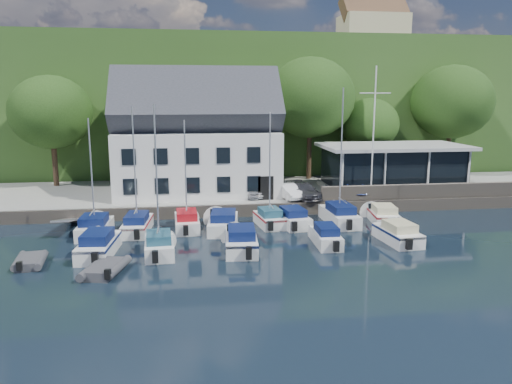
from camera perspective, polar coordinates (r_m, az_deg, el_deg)
ground at (r=30.44m, az=7.65°, el=-7.53°), size 180.00×180.00×0.00m
quay at (r=46.85m, az=1.96°, el=-0.18°), size 60.00×13.00×1.00m
quay_face at (r=40.61m, az=3.53°, el=-1.97°), size 60.00×0.30×1.00m
hillside at (r=90.12m, az=-2.93°, el=10.05°), size 160.00×75.00×16.00m
field_patch at (r=99.25m, az=1.36°, el=14.86°), size 50.00×30.00×0.30m
farmhouse at (r=85.81m, az=13.18°, el=17.82°), size 10.40×7.00×8.20m
harbor_building at (r=44.47m, az=-6.73°, el=5.46°), size 14.40×8.20×8.70m
club_pavilion at (r=48.13m, az=15.33°, el=2.81°), size 13.20×7.20×4.10m
seawall at (r=44.67m, az=18.71°, el=0.10°), size 18.00×0.50×1.20m
gangway at (r=38.96m, az=-20.42°, el=-3.99°), size 1.20×6.00×1.40m
car_silver at (r=42.73m, az=-0.74°, el=0.21°), size 2.24×3.73×1.19m
car_white at (r=42.24m, az=3.69°, el=0.10°), size 2.23×3.99×1.25m
car_dgrey at (r=42.40m, az=5.50°, el=0.13°), size 2.71×4.68×1.28m
car_blue at (r=44.29m, az=11.03°, el=0.53°), size 1.81×4.14×1.39m
flagpole at (r=42.85m, az=13.28°, el=6.54°), size 2.63×0.20×10.96m
tree_0 at (r=51.26m, az=-22.24°, el=6.45°), size 7.66×7.66×10.46m
tree_1 at (r=50.62m, az=-12.53°, el=6.90°), size 7.59×7.59×10.37m
tree_2 at (r=49.74m, az=-2.10°, el=7.64°), size 8.29×8.29×11.33m
tree_3 at (r=51.86m, az=6.17°, el=8.32°), size 9.08×9.08×12.40m
tree_4 at (r=54.04m, az=12.81°, el=6.04°), size 6.07×6.07×8.30m
tree_5 at (r=57.68m, az=21.33°, el=7.58°), size 8.59×8.59×11.74m
boat_r1_0 at (r=35.76m, az=-18.30°, el=2.22°), size 2.32×5.84×9.00m
boat_r1_1 at (r=35.81m, az=-13.68°, el=2.15°), size 2.33×6.60×8.58m
boat_r1_2 at (r=35.92m, az=-8.06°, el=2.49°), size 2.07×5.98×8.72m
boat_r1_3 at (r=36.03m, az=-3.78°, el=-3.28°), size 2.98×6.71×1.47m
boat_r1_4 at (r=36.52m, az=1.59°, el=2.53°), size 2.46×5.24×8.46m
boat_r1_5 at (r=37.36m, az=4.17°, el=-2.80°), size 2.70×5.89×1.43m
boat_r1_6 at (r=37.74m, az=9.69°, el=3.52°), size 2.28×7.13×9.59m
boat_r1_7 at (r=39.62m, az=14.30°, el=-2.37°), size 2.75×5.87×1.35m
boat_r2_0 at (r=32.03m, az=-17.56°, el=-5.55°), size 2.56×6.70×1.56m
boat_r2_1 at (r=30.32m, az=-11.27°, el=1.02°), size 2.21×5.47×8.96m
boat_r2_2 at (r=31.47m, az=-1.72°, el=-5.31°), size 2.60×6.47×1.57m
boat_r2_3 at (r=33.08m, az=7.95°, el=-4.79°), size 1.80×5.66×1.35m
boat_r2_4 at (r=34.48m, az=15.89°, el=-4.38°), size 2.50×5.87×1.44m
dinghy_0 at (r=31.70m, az=-24.42°, el=-7.06°), size 2.05×3.05×0.67m
dinghy_1 at (r=28.83m, az=-16.88°, el=-8.22°), size 2.66×3.59×0.75m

